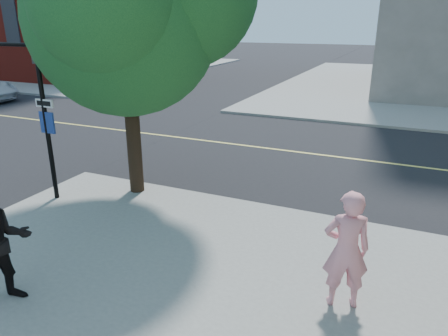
% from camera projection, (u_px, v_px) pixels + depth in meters
% --- Properties ---
extents(ground, '(140.00, 140.00, 0.00)m').
position_uv_depth(ground, '(115.00, 181.00, 11.07)').
color(ground, black).
rests_on(ground, ground).
extents(road_ew, '(140.00, 9.00, 0.01)m').
position_uv_depth(road_ew, '(194.00, 139.00, 14.94)').
color(road_ew, black).
rests_on(road_ew, ground).
extents(sidewalk_nw, '(26.00, 25.00, 0.12)m').
position_uv_depth(sidewalk_nw, '(59.00, 66.00, 38.34)').
color(sidewalk_nw, gray).
rests_on(sidewalk_nw, ground).
extents(man_on_phone, '(0.75, 0.61, 1.78)m').
position_uv_depth(man_on_phone, '(346.00, 250.00, 5.83)').
color(man_on_phone, pink).
rests_on(man_on_phone, sidewalk_se).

